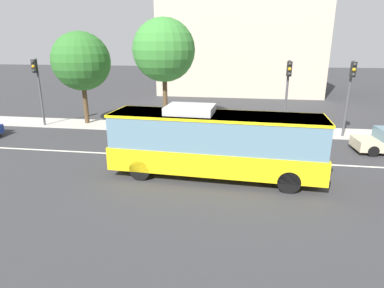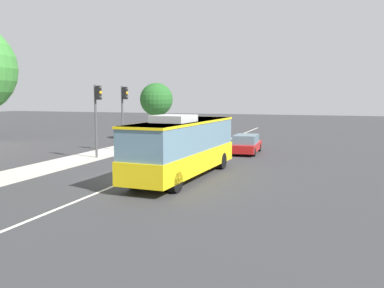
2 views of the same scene
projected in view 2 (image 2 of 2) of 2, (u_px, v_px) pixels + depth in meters
ground_plane at (134, 178)px, 22.62m from camera, size 160.00×160.00×0.00m
sidewalk_kerb at (36, 170)px, 24.71m from camera, size 80.00×2.64×0.14m
lane_centre_line at (134, 178)px, 22.62m from camera, size 76.00×0.16×0.01m
transit_bus at (183, 145)px, 22.48m from camera, size 10.12×3.05×3.46m
sedan_beige at (167, 142)px, 34.00m from camera, size 4.58×2.01×1.46m
sedan_red at (246, 144)px, 32.22m from camera, size 4.56×1.97×1.46m
traffic_light_near_corner at (97, 109)px, 28.78m from camera, size 0.33×0.62×5.20m
traffic_light_mid_block at (124, 107)px, 32.55m from camera, size 0.33×0.62×5.20m
street_tree_kerbside_right at (156, 100)px, 41.24m from camera, size 3.26×3.26×5.72m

